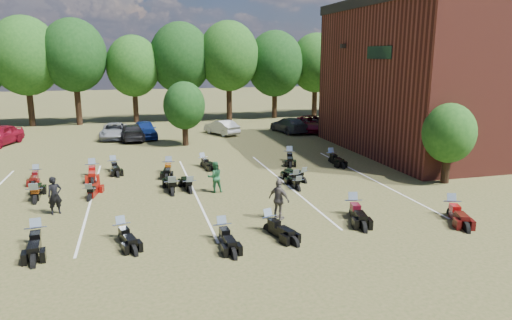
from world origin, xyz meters
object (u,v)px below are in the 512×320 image
object	(u,v)px
person_black	(55,196)
motorcycle_7	(90,200)
person_grey	(279,199)
motorcycle_14	(37,180)
car_4	(145,130)
person_green	(215,177)
motorcycle_3	(269,231)

from	to	relation	value
person_black	motorcycle_7	xyz separation A→B (m)	(1.26, 1.73, -0.84)
person_grey	person_black	bearing A→B (deg)	35.65
motorcycle_14	car_4	bearing A→B (deg)	58.64
person_green	motorcycle_7	bearing A→B (deg)	-7.75
person_black	motorcycle_3	bearing A→B (deg)	-51.75
motorcycle_14	person_grey	bearing A→B (deg)	-44.45
person_grey	motorcycle_3	xyz separation A→B (m)	(-0.79, -1.19, -0.88)
person_green	motorcycle_14	world-z (taller)	person_green
motorcycle_7	motorcycle_14	size ratio (longest dim) A/B	0.99
person_green	person_black	bearing A→B (deg)	6.13
motorcycle_3	motorcycle_14	xyz separation A→B (m)	(-10.42, 10.82, 0.00)
car_4	person_black	xyz separation A→B (m)	(-4.36, -18.52, 0.11)
car_4	motorcycle_14	bearing A→B (deg)	-122.49
motorcycle_7	person_black	bearing A→B (deg)	64.65
motorcycle_7	motorcycle_14	distance (m)	5.69
person_green	motorcycle_3	distance (m)	6.00
motorcycle_14	motorcycle_3	bearing A→B (deg)	-49.87
person_black	motorcycle_3	xyz separation A→B (m)	(8.46, -4.38, -0.84)
car_4	person_green	size ratio (longest dim) A/B	2.69
car_4	motorcycle_14	size ratio (longest dim) A/B	2.03
car_4	person_black	size ratio (longest dim) A/B	2.57
person_black	motorcycle_3	world-z (taller)	person_black
person_black	motorcycle_3	size ratio (longest dim) A/B	0.75
person_green	motorcycle_7	size ratio (longest dim) A/B	0.76
motorcycle_7	motorcycle_14	xyz separation A→B (m)	(-3.21, 4.70, 0.00)
person_green	motorcycle_14	xyz separation A→B (m)	(-9.28, 4.98, -0.80)
person_green	car_4	bearing A→B (deg)	-85.21
car_4	motorcycle_14	xyz separation A→B (m)	(-6.31, -12.09, -0.74)
person_green	motorcycle_7	world-z (taller)	person_green
car_4	motorcycle_7	world-z (taller)	car_4
person_grey	motorcycle_14	xyz separation A→B (m)	(-11.21, 9.63, -0.88)
motorcycle_7	motorcycle_3	bearing A→B (deg)	150.28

